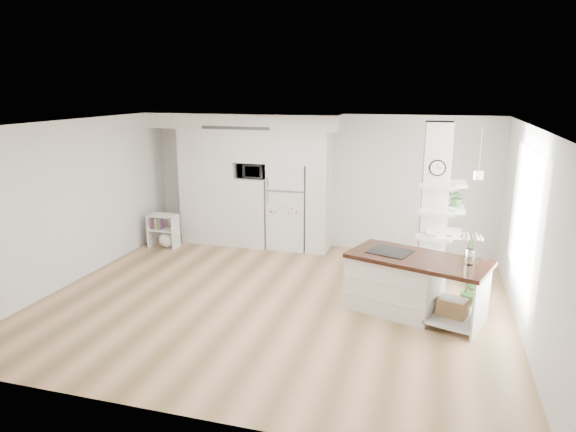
{
  "coord_description": "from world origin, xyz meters",
  "views": [
    {
      "loc": [
        2.26,
        -7.03,
        3.21
      ],
      "look_at": [
        -0.03,
        0.9,
        1.13
      ],
      "focal_mm": 32.0,
      "sensor_mm": 36.0,
      "label": 1
    }
  ],
  "objects_px": {
    "refrigerator": "(289,206)",
    "bookshelf": "(165,233)",
    "kitchen_island": "(402,281)",
    "floor_plant_a": "(470,291)"
  },
  "relations": [
    {
      "from": "floor_plant_a",
      "to": "bookshelf",
      "type": "bearing_deg",
      "value": 166.68
    },
    {
      "from": "floor_plant_a",
      "to": "kitchen_island",
      "type": "bearing_deg",
      "value": -156.79
    },
    {
      "from": "refrigerator",
      "to": "floor_plant_a",
      "type": "height_order",
      "value": "refrigerator"
    },
    {
      "from": "refrigerator",
      "to": "bookshelf",
      "type": "bearing_deg",
      "value": -163.76
    },
    {
      "from": "bookshelf",
      "to": "refrigerator",
      "type": "bearing_deg",
      "value": 14.64
    },
    {
      "from": "kitchen_island",
      "to": "floor_plant_a",
      "type": "relative_size",
      "value": 4.2
    },
    {
      "from": "bookshelf",
      "to": "kitchen_island",
      "type": "bearing_deg",
      "value": -21.83
    },
    {
      "from": "refrigerator",
      "to": "kitchen_island",
      "type": "height_order",
      "value": "refrigerator"
    },
    {
      "from": "refrigerator",
      "to": "floor_plant_a",
      "type": "distance_m",
      "value": 4.05
    },
    {
      "from": "kitchen_island",
      "to": "bookshelf",
      "type": "distance_m",
      "value": 5.22
    }
  ]
}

